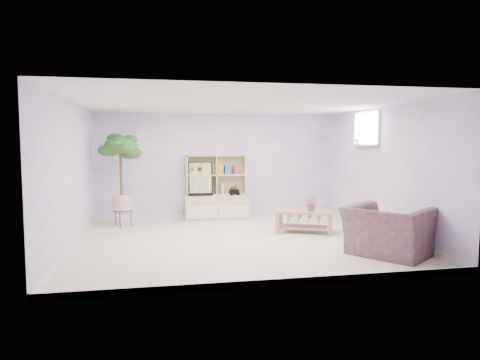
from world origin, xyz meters
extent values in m
cube|color=beige|center=(0.00, 0.00, 0.00)|extent=(5.50, 5.00, 0.01)
cube|color=white|center=(0.00, 0.00, 2.40)|extent=(5.50, 5.00, 0.01)
cube|color=#B4A7D2|center=(0.00, 2.50, 1.20)|extent=(5.50, 0.01, 2.40)
cube|color=#B4A7D2|center=(0.00, -2.50, 1.20)|extent=(5.50, 0.01, 2.40)
cube|color=#B4A7D2|center=(-2.75, 0.00, 1.20)|extent=(0.01, 5.00, 2.40)
cube|color=#B4A7D2|center=(2.75, 0.00, 1.20)|extent=(0.01, 5.00, 2.40)
cube|color=silver|center=(2.67, 0.60, 1.68)|extent=(0.14, 1.00, 0.04)
imported|color=#286F2C|center=(1.52, 0.39, 0.58)|extent=(0.36, 0.36, 0.30)
imported|color=navy|center=(2.08, -1.41, 0.43)|extent=(1.50, 1.54, 0.86)
imported|color=#154518|center=(2.67, 0.86, 1.82)|extent=(0.16, 0.14, 0.23)
camera|label=1|loc=(-1.34, -7.30, 1.71)|focal=32.00mm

